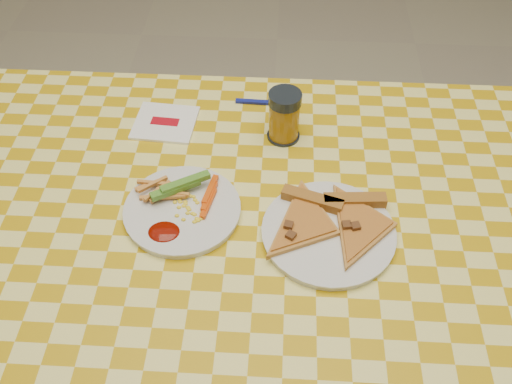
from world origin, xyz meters
The scene contains 8 objects.
table centered at (0.00, 0.00, 0.68)m, with size 1.28×0.88×0.76m.
plate_left centered at (-0.14, 0.02, 0.76)m, with size 0.21×0.21×0.01m, color silver.
plate_right centered at (0.13, -0.01, 0.76)m, with size 0.23×0.23×0.01m, color silver.
fries_veggies centered at (-0.15, 0.04, 0.78)m, with size 0.17×0.16×0.04m.
pizza_slices centered at (0.13, 0.00, 0.78)m, with size 0.27×0.25×0.02m.
drink_glass centered at (0.04, 0.24, 0.81)m, with size 0.07×0.07×0.11m.
napkin centered at (-0.21, 0.27, 0.76)m, with size 0.14×0.13×0.01m.
fork centered at (0.00, 0.35, 0.76)m, with size 0.13×0.02×0.01m.
Camera 1 is at (0.03, -0.64, 1.55)m, focal length 40.00 mm.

